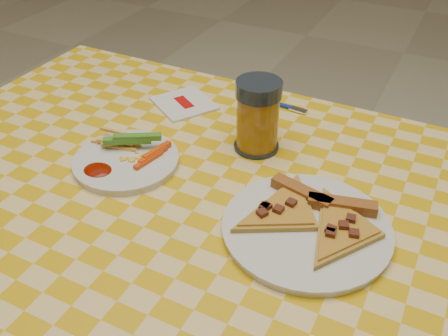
{
  "coord_description": "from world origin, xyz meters",
  "views": [
    {
      "loc": [
        0.33,
        -0.58,
        1.31
      ],
      "look_at": [
        0.0,
        0.07,
        0.78
      ],
      "focal_mm": 40.0,
      "sensor_mm": 36.0,
      "label": 1
    }
  ],
  "objects_px": {
    "table": "(204,230)",
    "plate_left": "(126,162)",
    "plate_right": "(306,229)",
    "drink_glass": "(258,117)"
  },
  "relations": [
    {
      "from": "plate_left",
      "to": "drink_glass",
      "type": "distance_m",
      "value": 0.27
    },
    {
      "from": "plate_left",
      "to": "drink_glass",
      "type": "height_order",
      "value": "drink_glass"
    },
    {
      "from": "table",
      "to": "plate_left",
      "type": "bearing_deg",
      "value": 171.93
    },
    {
      "from": "plate_left",
      "to": "drink_glass",
      "type": "relative_size",
      "value": 1.36
    },
    {
      "from": "table",
      "to": "plate_right",
      "type": "bearing_deg",
      "value": 0.92
    },
    {
      "from": "table",
      "to": "plate_left",
      "type": "distance_m",
      "value": 0.2
    },
    {
      "from": "plate_right",
      "to": "drink_glass",
      "type": "bearing_deg",
      "value": 132.31
    },
    {
      "from": "plate_right",
      "to": "drink_glass",
      "type": "xyz_separation_m",
      "value": [
        -0.17,
        0.19,
        0.07
      ]
    },
    {
      "from": "plate_right",
      "to": "table",
      "type": "bearing_deg",
      "value": -179.08
    },
    {
      "from": "table",
      "to": "plate_left",
      "type": "height_order",
      "value": "plate_left"
    }
  ]
}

